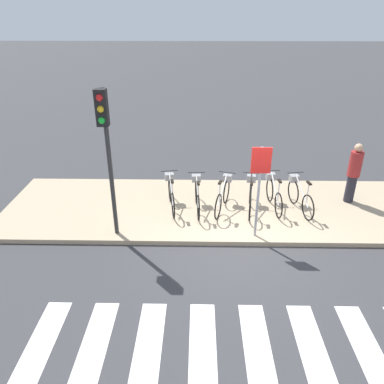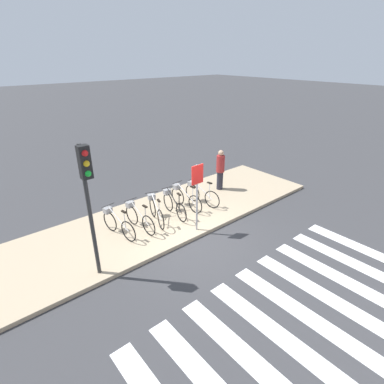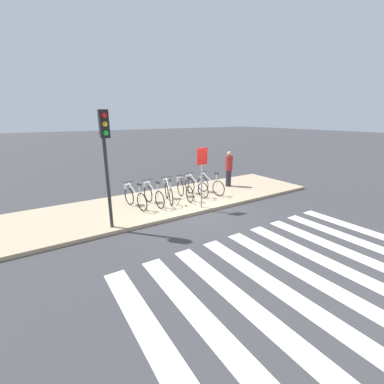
# 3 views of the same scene
# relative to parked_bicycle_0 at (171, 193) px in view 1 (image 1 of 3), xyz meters

# --- Properties ---
(ground_plane) EXTENTS (120.00, 120.00, 0.00)m
(ground_plane) POSITION_rel_parked_bicycle_0_xyz_m (1.73, -1.69, -0.56)
(ground_plane) COLOR #38383A
(sidewalk) EXTENTS (12.56, 3.49, 0.12)m
(sidewalk) POSITION_rel_parked_bicycle_0_xyz_m (1.73, 0.06, -0.50)
(sidewalk) COLOR tan
(sidewalk) RESTS_ON ground_plane
(parked_bicycle_0) EXTENTS (0.46, 1.59, 0.99)m
(parked_bicycle_0) POSITION_rel_parked_bicycle_0_xyz_m (0.00, 0.00, 0.00)
(parked_bicycle_0) COLOR black
(parked_bicycle_0) RESTS_ON sidewalk
(parked_bicycle_1) EXTENTS (0.46, 1.61, 0.99)m
(parked_bicycle_1) POSITION_rel_parked_bicycle_0_xyz_m (0.71, -0.10, 0.00)
(parked_bicycle_1) COLOR black
(parked_bicycle_1) RESTS_ON sidewalk
(parked_bicycle_2) EXTENTS (0.61, 1.55, 0.99)m
(parked_bicycle_2) POSITION_rel_parked_bicycle_0_xyz_m (1.41, -0.06, 0.00)
(parked_bicycle_2) COLOR black
(parked_bicycle_2) RESTS_ON sidewalk
(parked_bicycle_3) EXTENTS (0.46, 1.60, 0.99)m
(parked_bicycle_3) POSITION_rel_parked_bicycle_0_xyz_m (2.13, -0.09, 0.00)
(parked_bicycle_3) COLOR black
(parked_bicycle_3) RESTS_ON sidewalk
(parked_bicycle_4) EXTENTS (0.46, 1.61, 0.99)m
(parked_bicycle_4) POSITION_rel_parked_bicycle_0_xyz_m (2.77, 0.07, 0.00)
(parked_bicycle_4) COLOR black
(parked_bicycle_4) RESTS_ON sidewalk
(parked_bicycle_5) EXTENTS (0.48, 1.59, 0.99)m
(parked_bicycle_5) POSITION_rel_parked_bicycle_0_xyz_m (3.43, -0.04, 0.00)
(parked_bicycle_5) COLOR black
(parked_bicycle_5) RESTS_ON sidewalk
(pedestrian) EXTENTS (0.34, 0.34, 1.70)m
(pedestrian) POSITION_rel_parked_bicycle_0_xyz_m (4.98, 0.44, 0.46)
(pedestrian) COLOR #23232D
(pedestrian) RESTS_ON sidewalk
(traffic_light) EXTENTS (0.24, 0.40, 3.47)m
(traffic_light) POSITION_rel_parked_bicycle_0_xyz_m (-1.23, -1.45, 2.06)
(traffic_light) COLOR #2D2D2D
(traffic_light) RESTS_ON sidewalk
(sign_post) EXTENTS (0.44, 0.07, 2.23)m
(sign_post) POSITION_rel_parked_bicycle_0_xyz_m (2.10, -1.40, 1.09)
(sign_post) COLOR #99999E
(sign_post) RESTS_ON sidewalk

